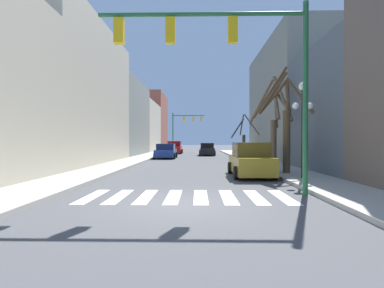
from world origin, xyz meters
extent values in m
plane|color=#4C4C4F|center=(0.00, 0.00, 0.00)|extent=(240.00, 240.00, 0.00)
cube|color=#ADA89E|center=(5.47, 0.00, 0.07)|extent=(2.50, 90.00, 0.15)
cube|color=#BCB299|center=(-9.72, 14.42, 5.40)|extent=(6.00, 14.99, 10.80)
cube|color=gray|center=(-9.72, 28.40, 4.56)|extent=(6.00, 12.97, 9.12)
cube|color=#BCB299|center=(-9.72, 41.42, 4.09)|extent=(6.00, 13.08, 8.18)
cube|color=#934C3D|center=(-9.72, 54.32, 5.78)|extent=(6.00, 12.73, 11.55)
cube|color=#515B66|center=(9.72, 8.74, 3.58)|extent=(6.00, 8.25, 7.15)
cube|color=gray|center=(9.72, 20.77, 5.55)|extent=(6.00, 15.81, 11.09)
cube|color=white|center=(-3.15, 1.20, 0.00)|extent=(0.45, 2.60, 0.01)
cube|color=white|center=(-2.25, 1.20, 0.00)|extent=(0.45, 2.60, 0.01)
cube|color=white|center=(-1.35, 1.20, 0.00)|extent=(0.45, 2.60, 0.01)
cube|color=white|center=(-0.45, 1.20, 0.00)|extent=(0.45, 2.60, 0.01)
cube|color=white|center=(0.45, 1.20, 0.00)|extent=(0.45, 2.60, 0.01)
cube|color=white|center=(1.35, 1.20, 0.00)|extent=(0.45, 2.60, 0.01)
cube|color=white|center=(2.25, 1.20, 0.00)|extent=(0.45, 2.60, 0.01)
cube|color=white|center=(3.15, 1.20, 0.00)|extent=(0.45, 2.60, 0.01)
cylinder|color=#236038|center=(3.98, 1.53, 3.26)|extent=(0.18, 0.18, 6.52)
cylinder|color=#236038|center=(0.48, 1.53, 6.12)|extent=(7.00, 0.14, 0.14)
cube|color=yellow|center=(1.53, 1.53, 5.57)|extent=(0.32, 0.28, 0.84)
cube|color=yellow|center=(-0.57, 1.53, 5.57)|extent=(0.32, 0.28, 0.84)
cube|color=yellow|center=(-2.32, 1.53, 5.57)|extent=(0.32, 0.28, 0.84)
cylinder|color=#236038|center=(-3.98, 42.63, 3.29)|extent=(0.18, 0.18, 6.58)
cylinder|color=#236038|center=(-1.26, 42.63, 6.18)|extent=(5.43, 0.14, 0.14)
cube|color=yellow|center=(-2.07, 42.63, 5.63)|extent=(0.32, 0.28, 0.84)
cube|color=yellow|center=(-0.44, 42.63, 5.63)|extent=(0.32, 0.28, 0.84)
cube|color=yellow|center=(0.91, 42.63, 5.63)|extent=(0.32, 0.28, 0.84)
cylinder|color=black|center=(5.13, 5.12, 2.15)|extent=(0.12, 0.12, 3.99)
sphere|color=white|center=(5.13, 5.12, 4.32)|extent=(0.36, 0.36, 0.36)
sphere|color=white|center=(4.81, 5.12, 3.43)|extent=(0.31, 0.31, 0.31)
sphere|color=white|center=(5.45, 5.12, 3.43)|extent=(0.31, 0.31, 0.31)
cube|color=navy|center=(-3.01, 22.60, 0.55)|extent=(1.94, 4.44, 0.75)
cube|color=#0E1C46|center=(-3.01, 22.60, 1.23)|extent=(1.78, 2.31, 0.61)
cylinder|color=black|center=(-4.00, 23.98, 0.32)|extent=(0.22, 0.64, 0.64)
cylinder|color=black|center=(-2.02, 23.98, 0.32)|extent=(0.22, 0.64, 0.64)
cylinder|color=black|center=(-4.00, 21.23, 0.32)|extent=(0.22, 0.64, 0.64)
cylinder|color=black|center=(-2.02, 21.23, 0.32)|extent=(0.22, 0.64, 0.64)
cube|color=#A38423|center=(3.08, 6.91, 0.61)|extent=(1.79, 4.32, 0.87)
cube|color=#594813|center=(3.08, 6.91, 1.40)|extent=(1.65, 2.25, 0.71)
cylinder|color=black|center=(2.17, 8.25, 0.32)|extent=(0.22, 0.64, 0.64)
cylinder|color=black|center=(3.99, 8.25, 0.32)|extent=(0.22, 0.64, 0.64)
cylinder|color=black|center=(2.17, 5.57, 0.32)|extent=(0.22, 0.64, 0.64)
cylinder|color=black|center=(3.99, 5.57, 0.32)|extent=(0.22, 0.64, 0.64)
cube|color=black|center=(1.48, 29.18, 0.56)|extent=(1.74, 4.77, 0.76)
cube|color=black|center=(1.48, 29.18, 1.25)|extent=(1.60, 2.48, 0.62)
cylinder|color=black|center=(0.60, 30.66, 0.32)|extent=(0.22, 0.64, 0.64)
cylinder|color=black|center=(2.37, 30.66, 0.32)|extent=(0.22, 0.64, 0.64)
cylinder|color=black|center=(0.60, 27.70, 0.32)|extent=(0.22, 0.64, 0.64)
cylinder|color=black|center=(2.37, 27.70, 0.32)|extent=(0.22, 0.64, 0.64)
cube|color=red|center=(-3.00, 34.04, 0.62)|extent=(1.95, 4.57, 0.88)
cube|color=maroon|center=(-3.00, 34.04, 1.42)|extent=(1.79, 2.38, 0.72)
cylinder|color=black|center=(-4.00, 35.45, 0.32)|extent=(0.22, 0.64, 0.64)
cylinder|color=black|center=(-2.01, 35.45, 0.32)|extent=(0.22, 0.64, 0.64)
cylinder|color=black|center=(-4.00, 32.62, 0.32)|extent=(0.22, 0.64, 0.64)
cylinder|color=black|center=(-2.01, 32.62, 0.32)|extent=(0.22, 0.64, 0.64)
cylinder|color=black|center=(6.05, 14.48, 0.55)|extent=(0.12, 0.12, 0.80)
cylinder|color=black|center=(5.76, 14.47, 0.55)|extent=(0.12, 0.12, 0.80)
cube|color=red|center=(5.91, 14.48, 1.27)|extent=(0.40, 0.24, 0.63)
sphere|color=#8C664C|center=(5.91, 14.48, 1.74)|extent=(0.23, 0.23, 0.23)
cylinder|color=red|center=(6.13, 14.49, 1.23)|extent=(0.28, 0.10, 0.61)
cylinder|color=red|center=(5.68, 14.47, 1.23)|extent=(0.28, 0.10, 0.61)
cylinder|color=#473828|center=(5.19, 23.04, 1.31)|extent=(0.32, 0.32, 2.32)
cylinder|color=#473828|center=(5.88, 22.25, 3.51)|extent=(1.36, 1.75, 2.29)
cylinder|color=#473828|center=(4.45, 22.54, 3.13)|extent=(1.53, 1.19, 2.09)
cylinder|color=#473828|center=(4.88, 22.34, 3.51)|extent=(0.69, 1.52, 2.23)
cylinder|color=brown|center=(5.03, 7.27, 1.80)|extent=(0.38, 0.38, 3.29)
cylinder|color=brown|center=(4.36, 7.58, 4.40)|extent=(1.47, 0.82, 2.21)
cylinder|color=brown|center=(4.23, 7.67, 4.43)|extent=(1.70, 0.97, 2.69)
cylinder|color=brown|center=(5.19, 7.60, 4.06)|extent=(0.50, 0.85, 2.03)
cylinder|color=brown|center=(5.68, 7.09, 4.20)|extent=(1.42, 0.54, 2.02)
cylinder|color=brown|center=(4.38, 7.68, 4.19)|extent=(1.44, 1.07, 1.80)
cylinder|color=brown|center=(5.61, 12.26, 1.72)|extent=(0.41, 0.41, 3.13)
cylinder|color=brown|center=(4.92, 13.24, 4.61)|extent=(1.42, 2.16, 3.05)
cylinder|color=brown|center=(6.37, 12.08, 4.28)|extent=(1.71, 0.59, 2.42)
cylinder|color=brown|center=(5.61, 11.60, 4.44)|extent=(0.22, 1.50, 2.43)
cylinder|color=brown|center=(5.91, 12.90, 4.31)|extent=(0.75, 1.43, 3.08)
cylinder|color=brown|center=(5.93, 11.23, 4.68)|extent=(0.81, 2.26, 3.31)
camera|label=1|loc=(0.37, -8.62, 1.85)|focal=28.00mm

